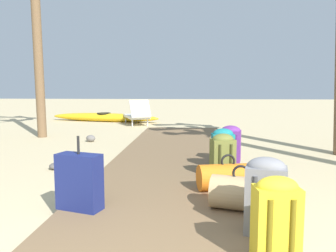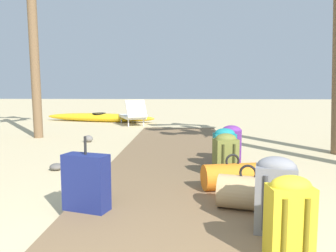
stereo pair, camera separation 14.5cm
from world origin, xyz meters
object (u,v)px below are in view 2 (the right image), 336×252
(backpack_yellow, at_px, (290,217))
(kayak, at_px, (99,117))
(duffel_bag_tan, at_px, (248,193))
(backpack_grey, at_px, (275,193))
(duffel_bag_orange, at_px, (232,176))
(backpack_purple, at_px, (231,142))
(backpack_olive, at_px, (226,154))
(lounge_chair, at_px, (133,115))
(backpack_teal, at_px, (224,147))
(suitcase_navy, at_px, (86,182))

(backpack_yellow, height_order, kayak, backpack_yellow)
(duffel_bag_tan, distance_m, backpack_grey, 0.54)
(duffel_bag_orange, relative_size, backpack_purple, 1.26)
(backpack_purple, relative_size, backpack_olive, 1.00)
(duffel_bag_tan, relative_size, backpack_grey, 1.00)
(duffel_bag_tan, height_order, backpack_purple, backpack_purple)
(backpack_grey, relative_size, lounge_chair, 0.37)
(duffel_bag_tan, height_order, backpack_grey, backpack_grey)
(backpack_grey, bearing_deg, backpack_yellow, -93.50)
(backpack_purple, relative_size, backpack_teal, 0.99)
(backpack_olive, bearing_deg, backpack_purple, 77.77)
(backpack_grey, bearing_deg, suitcase_navy, 165.44)
(duffel_bag_orange, height_order, backpack_yellow, backpack_yellow)
(backpack_grey, xyz_separation_m, backpack_teal, (-0.13, 2.14, -0.02))
(suitcase_navy, distance_m, backpack_teal, 2.27)
(backpack_yellow, relative_size, kayak, 0.14)
(backpack_grey, distance_m, kayak, 9.90)
(backpack_purple, bearing_deg, duffel_bag_orange, -97.42)
(backpack_yellow, bearing_deg, backpack_olive, 94.15)
(backpack_yellow, xyz_separation_m, lounge_chair, (-2.30, 8.64, -0.05))
(lounge_chair, bearing_deg, duffel_bag_orange, -73.05)
(suitcase_navy, height_order, backpack_teal, suitcase_navy)
(backpack_teal, xyz_separation_m, kayak, (-3.53, 7.04, -0.22))
(backpack_olive, distance_m, kayak, 8.31)
(duffel_bag_tan, bearing_deg, backpack_yellow, -84.78)
(duffel_bag_orange, bearing_deg, backpack_purple, 82.58)
(backpack_purple, bearing_deg, kayak, 119.11)
(duffel_bag_tan, height_order, duffel_bag_orange, duffel_bag_tan)
(backpack_teal, height_order, kayak, backpack_teal)
(backpack_purple, distance_m, backpack_grey, 2.57)
(backpack_olive, bearing_deg, duffel_bag_tan, -86.75)
(duffel_bag_orange, relative_size, kayak, 0.17)
(suitcase_navy, bearing_deg, duffel_bag_tan, 3.37)
(backpack_purple, bearing_deg, suitcase_navy, -126.96)
(backpack_olive, bearing_deg, backpack_yellow, -85.85)
(backpack_purple, bearing_deg, lounge_chair, 112.63)
(backpack_olive, bearing_deg, duffel_bag_orange, -88.88)
(lounge_chair, bearing_deg, backpack_olive, -71.84)
(duffel_bag_orange, bearing_deg, kayak, 113.43)
(backpack_teal, relative_size, kayak, 0.14)
(suitcase_navy, xyz_separation_m, backpack_teal, (1.46, 1.73, 0.03))
(backpack_grey, bearing_deg, duffel_bag_tan, 102.84)
(duffel_bag_orange, height_order, lounge_chair, lounge_chair)
(suitcase_navy, xyz_separation_m, backpack_purple, (1.62, 2.15, 0.03))
(suitcase_navy, xyz_separation_m, lounge_chair, (-0.73, 7.78, -0.01))
(suitcase_navy, bearing_deg, backpack_teal, 49.74)
(backpack_olive, height_order, backpack_grey, backpack_grey)
(backpack_grey, relative_size, backpack_teal, 1.08)
(backpack_teal, height_order, lounge_chair, lounge_chair)
(backpack_yellow, distance_m, suitcase_navy, 1.79)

